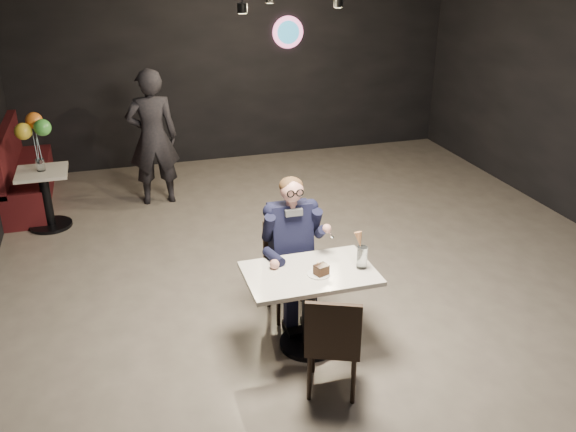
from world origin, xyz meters
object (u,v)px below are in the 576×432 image
object	(u,v)px
side_table	(47,199)
chair_far	(291,271)
main_table	(309,309)
booth_bench	(26,165)
passerby	(153,138)
balloon_vase	(41,165)
seated_man	(291,246)
sundae_glass	(362,257)
chair_near	(333,339)

from	to	relation	value
side_table	chair_far	bearing A→B (deg)	-49.89
main_table	booth_bench	world-z (taller)	booth_bench
side_table	passerby	size ratio (longest dim) A/B	0.41
passerby	balloon_vase	bearing A→B (deg)	17.61
seated_man	balloon_vase	distance (m)	3.62
sundae_glass	booth_bench	world-z (taller)	booth_bench
chair_near	seated_man	world-z (taller)	seated_man
main_table	passerby	distance (m)	3.92
passerby	sundae_glass	bearing A→B (deg)	109.78
booth_bench	side_table	xyz separation A→B (m)	(0.30, -1.00, -0.15)
booth_bench	balloon_vase	bearing A→B (deg)	-73.30
sundae_glass	main_table	bearing A→B (deg)	171.59
balloon_vase	booth_bench	bearing A→B (deg)	106.70
main_table	chair_near	bearing A→B (deg)	-90.00
chair_far	passerby	xyz separation A→B (m)	(-0.94, 3.21, 0.46)
chair_near	sundae_glass	world-z (taller)	sundae_glass
main_table	passerby	world-z (taller)	passerby
passerby	main_table	bearing A→B (deg)	103.94
main_table	booth_bench	distance (m)	5.06
main_table	chair_far	size ratio (longest dim) A/B	1.20
main_table	side_table	distance (m)	4.06
main_table	sundae_glass	bearing A→B (deg)	-8.41
chair_near	side_table	xyz separation A→B (m)	(-2.33, 3.91, -0.08)
passerby	seated_man	bearing A→B (deg)	106.21
sundae_glass	chair_far	bearing A→B (deg)	125.77
main_table	sundae_glass	size ratio (longest dim) A/B	5.55
booth_bench	passerby	xyz separation A→B (m)	(1.69, -0.56, 0.39)
chair_far	booth_bench	distance (m)	4.60
chair_far	seated_man	bearing A→B (deg)	-90.00
chair_far	sundae_glass	distance (m)	0.85
sundae_glass	passerby	world-z (taller)	passerby
seated_man	passerby	distance (m)	3.35
chair_near	seated_man	xyz separation A→B (m)	(0.00, 1.14, 0.26)
booth_bench	main_table	bearing A→B (deg)	-58.64
booth_bench	balloon_vase	distance (m)	1.09
balloon_vase	passerby	xyz separation A→B (m)	(1.39, 0.44, 0.10)
chair_far	side_table	distance (m)	3.62
chair_far	passerby	world-z (taller)	passerby
main_table	seated_man	world-z (taller)	seated_man
main_table	booth_bench	size ratio (longest dim) A/B	0.52
seated_man	main_table	bearing A→B (deg)	-90.00
chair_near	sundae_glass	xyz separation A→B (m)	(0.44, 0.52, 0.39)
sundae_glass	passerby	distance (m)	4.07
booth_bench	balloon_vase	world-z (taller)	booth_bench
chair_far	side_table	xyz separation A→B (m)	(-2.33, 2.77, -0.08)
chair_near	sundae_glass	size ratio (longest dim) A/B	4.64
main_table	seated_man	size ratio (longest dim) A/B	0.76
main_table	passerby	xyz separation A→B (m)	(-0.94, 3.76, 0.55)
main_table	booth_bench	xyz separation A→B (m)	(-2.63, 4.32, 0.15)
chair_near	passerby	distance (m)	4.47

